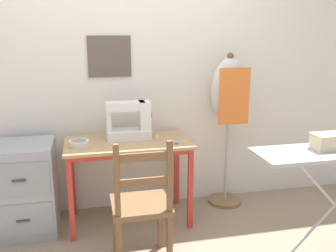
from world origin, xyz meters
name	(u,v)px	position (x,y,z in m)	size (l,w,h in m)	color
ground_plane	(134,236)	(0.00, 0.00, 0.00)	(14.00, 14.00, 0.00)	gray
wall_back	(122,70)	(0.00, 0.61, 1.28)	(10.00, 0.07, 2.55)	silver
sewing_table	(128,153)	(0.00, 0.26, 0.63)	(1.04, 0.55, 0.72)	tan
sewing_machine	(131,121)	(0.04, 0.36, 0.87)	(0.38, 0.19, 0.34)	white
fabric_bowl	(79,143)	(-0.40, 0.22, 0.75)	(0.16, 0.16, 0.05)	silver
scissors	(178,143)	(0.39, 0.13, 0.72)	(0.12, 0.08, 0.01)	silver
thread_spool_near_machine	(157,138)	(0.24, 0.26, 0.74)	(0.03, 0.03, 0.03)	silver
wooden_chair	(141,206)	(0.01, -0.38, 0.45)	(0.40, 0.38, 0.94)	brown
filing_cabinet	(26,188)	(-0.84, 0.29, 0.37)	(0.48, 0.50, 0.75)	#93999E
dress_form	(229,99)	(0.94, 0.43, 1.02)	(0.33, 0.32, 1.43)	#846647
storage_box	(328,141)	(1.29, -0.55, 0.87)	(0.21, 0.15, 0.11)	beige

